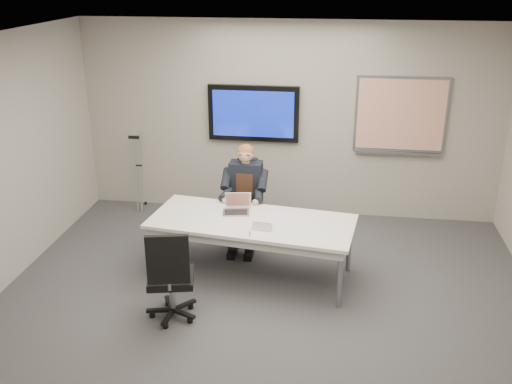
# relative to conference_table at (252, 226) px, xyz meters

# --- Properties ---
(floor) EXTENTS (6.00, 6.00, 0.02)m
(floor) POSITION_rel_conference_table_xyz_m (0.23, -1.01, -0.64)
(floor) COLOR #3A3A3C
(floor) RESTS_ON ground
(ceiling) EXTENTS (6.00, 6.00, 0.02)m
(ceiling) POSITION_rel_conference_table_xyz_m (0.23, -1.01, 2.16)
(ceiling) COLOR white
(ceiling) RESTS_ON wall_back
(wall_back) EXTENTS (6.00, 0.02, 2.80)m
(wall_back) POSITION_rel_conference_table_xyz_m (0.23, 1.99, 0.76)
(wall_back) COLOR #A6A296
(wall_back) RESTS_ON ground
(conference_table) EXTENTS (2.45, 1.27, 0.72)m
(conference_table) POSITION_rel_conference_table_xyz_m (0.00, 0.00, 0.00)
(conference_table) COLOR white
(conference_table) RESTS_ON ground
(tv_display) EXTENTS (1.30, 0.09, 0.80)m
(tv_display) POSITION_rel_conference_table_xyz_m (-0.27, 1.94, 0.86)
(tv_display) COLOR black
(tv_display) RESTS_ON wall_back
(whiteboard) EXTENTS (1.25, 0.08, 1.10)m
(whiteboard) POSITION_rel_conference_table_xyz_m (1.78, 1.96, 0.89)
(whiteboard) COLOR gray
(whiteboard) RESTS_ON wall_back
(office_chair_far) EXTENTS (0.46, 0.46, 0.96)m
(office_chair_far) POSITION_rel_conference_table_xyz_m (-0.21, 0.98, -0.34)
(office_chair_far) COLOR black
(office_chair_far) RESTS_ON ground
(office_chair_near) EXTENTS (0.60, 0.60, 1.05)m
(office_chair_near) POSITION_rel_conference_table_xyz_m (-0.68, -1.02, -0.31)
(office_chair_near) COLOR black
(office_chair_near) RESTS_ON ground
(seated_person) EXTENTS (0.42, 0.72, 1.36)m
(seated_person) POSITION_rel_conference_table_xyz_m (-0.21, 0.74, -0.09)
(seated_person) COLOR #1F2234
(seated_person) RESTS_ON office_chair_far
(crutch) EXTENTS (0.39, 0.64, 1.27)m
(crutch) POSITION_rel_conference_table_xyz_m (-1.96, 1.77, -0.03)
(crutch) COLOR #B0B3B9
(crutch) RESTS_ON ground
(laptop) EXTENTS (0.34, 0.34, 0.22)m
(laptop) POSITION_rel_conference_table_xyz_m (-0.21, 0.22, 0.14)
(laptop) COLOR #A7A7AA
(laptop) RESTS_ON conference_table
(name_tent) EXTENTS (0.23, 0.09, 0.09)m
(name_tent) POSITION_rel_conference_table_xyz_m (0.15, -0.25, 0.13)
(name_tent) COLOR silver
(name_tent) RESTS_ON conference_table
(pen) EXTENTS (0.02, 0.12, 0.01)m
(pen) POSITION_rel_conference_table_xyz_m (0.03, -0.37, 0.09)
(pen) COLOR black
(pen) RESTS_ON conference_table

